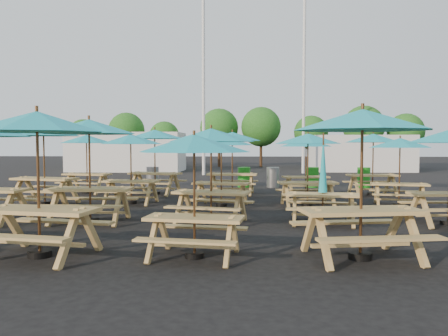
# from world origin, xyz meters

# --- Properties ---
(ground) EXTENTS (120.00, 120.00, 0.00)m
(ground) POSITION_xyz_m (0.00, 0.00, 0.00)
(ground) COLOR black
(ground) RESTS_ON ground
(picnic_unit_2) EXTENTS (2.72, 2.72, 2.56)m
(picnic_unit_2) POSITION_xyz_m (-5.60, -0.08, 2.21)
(picnic_unit_2) COLOR tan
(picnic_unit_2) RESTS_ON ground
(picnic_unit_3) EXTENTS (2.43, 2.43, 2.31)m
(picnic_unit_3) POSITION_xyz_m (-5.50, 3.28, 2.00)
(picnic_unit_3) COLOR tan
(picnic_unit_3) RESTS_ON ground
(picnic_unit_4) EXTENTS (2.55, 2.55, 2.47)m
(picnic_unit_4) POSITION_xyz_m (-2.67, -6.39, 2.14)
(picnic_unit_4) COLOR tan
(picnic_unit_4) RESTS_ON ground
(picnic_unit_5) EXTENTS (2.32, 2.32, 2.54)m
(picnic_unit_5) POSITION_xyz_m (-3.02, -3.09, 2.19)
(picnic_unit_5) COLOR tan
(picnic_unit_5) RESTS_ON ground
(picnic_unit_6) EXTENTS (2.21, 2.21, 2.26)m
(picnic_unit_6) POSITION_xyz_m (-2.93, 0.31, 1.95)
(picnic_unit_6) COLOR tan
(picnic_unit_6) RESTS_ON ground
(picnic_unit_7) EXTENTS (2.73, 2.73, 2.50)m
(picnic_unit_7) POSITION_xyz_m (-2.74, 3.03, 2.17)
(picnic_unit_7) COLOR tan
(picnic_unit_7) RESTS_ON ground
(picnic_unit_8) EXTENTS (2.10, 2.10, 2.08)m
(picnic_unit_8) POSITION_xyz_m (-0.05, -6.30, 1.80)
(picnic_unit_8) COLOR tan
(picnic_unit_8) RESTS_ON ground
(picnic_unit_9) EXTENTS (2.48, 2.48, 2.31)m
(picnic_unit_9) POSITION_xyz_m (-0.05, -3.02, 2.00)
(picnic_unit_9) COLOR tan
(picnic_unit_9) RESTS_ON ground
(picnic_unit_10) EXTENTS (2.33, 2.33, 2.21)m
(picnic_unit_10) POSITION_xyz_m (0.01, -0.10, 1.91)
(picnic_unit_10) COLOR tan
(picnic_unit_10) RESTS_ON ground
(picnic_unit_11) EXTENTS (2.34, 2.34, 2.41)m
(picnic_unit_11) POSITION_xyz_m (0.22, 3.15, 2.08)
(picnic_unit_11) COLOR tan
(picnic_unit_11) RESTS_ON ground
(picnic_unit_12) EXTENTS (2.61, 2.61, 2.50)m
(picnic_unit_12) POSITION_xyz_m (2.70, -6.22, 2.16)
(picnic_unit_12) COLOR tan
(picnic_unit_12) RESTS_ON ground
(picnic_unit_13) EXTENTS (1.87, 1.68, 2.18)m
(picnic_unit_13) POSITION_xyz_m (2.63, -2.96, 0.89)
(picnic_unit_13) COLOR tan
(picnic_unit_13) RESTS_ON ground
(picnic_unit_14) EXTENTS (2.22, 2.22, 2.26)m
(picnic_unit_14) POSITION_xyz_m (2.67, 0.05, 1.96)
(picnic_unit_14) COLOR tan
(picnic_unit_14) RESTS_ON ground
(picnic_unit_15) EXTENTS (2.25, 2.25, 2.16)m
(picnic_unit_15) POSITION_xyz_m (2.99, 3.01, 1.87)
(picnic_unit_15) COLOR tan
(picnic_unit_15) RESTS_ON ground
(picnic_unit_18) EXTENTS (2.25, 2.25, 2.13)m
(picnic_unit_18) POSITION_xyz_m (5.49, 0.19, 1.84)
(picnic_unit_18) COLOR tan
(picnic_unit_18) RESTS_ON ground
(picnic_unit_19) EXTENTS (2.27, 2.27, 2.34)m
(picnic_unit_19) POSITION_xyz_m (5.52, 3.21, 2.02)
(picnic_unit_19) COLOR tan
(picnic_unit_19) RESTS_ON ground
(waste_bin_0) EXTENTS (0.56, 0.56, 0.90)m
(waste_bin_0) POSITION_xyz_m (-3.56, 6.28, 0.45)
(waste_bin_0) COLOR gray
(waste_bin_0) RESTS_ON ground
(waste_bin_1) EXTENTS (0.56, 0.56, 0.90)m
(waste_bin_1) POSITION_xyz_m (0.64, 6.09, 0.45)
(waste_bin_1) COLOR #1A8418
(waste_bin_1) RESTS_ON ground
(waste_bin_2) EXTENTS (0.56, 0.56, 0.90)m
(waste_bin_2) POSITION_xyz_m (1.93, 6.07, 0.45)
(waste_bin_2) COLOR gray
(waste_bin_2) RESTS_ON ground
(waste_bin_3) EXTENTS (0.56, 0.56, 0.90)m
(waste_bin_3) POSITION_xyz_m (3.71, 6.25, 0.45)
(waste_bin_3) COLOR #1A8418
(waste_bin_3) RESTS_ON ground
(waste_bin_4) EXTENTS (0.56, 0.56, 0.90)m
(waste_bin_4) POSITION_xyz_m (5.96, 6.16, 0.45)
(waste_bin_4) COLOR #1A8418
(waste_bin_4) RESTS_ON ground
(mast_0) EXTENTS (0.20, 0.20, 12.00)m
(mast_0) POSITION_xyz_m (-2.00, 14.00, 6.00)
(mast_0) COLOR silver
(mast_0) RESTS_ON ground
(mast_1) EXTENTS (0.20, 0.20, 12.00)m
(mast_1) POSITION_xyz_m (4.50, 16.00, 6.00)
(mast_1) COLOR silver
(mast_1) RESTS_ON ground
(event_tent_0) EXTENTS (8.00, 4.00, 2.80)m
(event_tent_0) POSITION_xyz_m (-8.00, 18.00, 1.40)
(event_tent_0) COLOR silver
(event_tent_0) RESTS_ON ground
(event_tent_1) EXTENTS (7.00, 4.00, 2.60)m
(event_tent_1) POSITION_xyz_m (9.00, 19.00, 1.30)
(event_tent_1) COLOR silver
(event_tent_1) RESTS_ON ground
(tree_0) EXTENTS (2.80, 2.80, 4.24)m
(tree_0) POSITION_xyz_m (-14.07, 25.25, 2.83)
(tree_0) COLOR #382314
(tree_0) RESTS_ON ground
(tree_1) EXTENTS (3.11, 3.11, 4.72)m
(tree_1) POSITION_xyz_m (-9.74, 23.90, 3.15)
(tree_1) COLOR #382314
(tree_1) RESTS_ON ground
(tree_2) EXTENTS (2.59, 2.59, 3.93)m
(tree_2) POSITION_xyz_m (-6.39, 23.65, 2.62)
(tree_2) COLOR #382314
(tree_2) RESTS_ON ground
(tree_3) EXTENTS (3.36, 3.36, 5.09)m
(tree_3) POSITION_xyz_m (-1.75, 24.72, 3.41)
(tree_3) COLOR #382314
(tree_3) RESTS_ON ground
(tree_4) EXTENTS (3.41, 3.41, 5.17)m
(tree_4) POSITION_xyz_m (1.90, 24.26, 3.46)
(tree_4) COLOR #382314
(tree_4) RESTS_ON ground
(tree_5) EXTENTS (2.94, 2.94, 4.45)m
(tree_5) POSITION_xyz_m (6.22, 24.67, 2.97)
(tree_5) COLOR #382314
(tree_5) RESTS_ON ground
(tree_6) EXTENTS (3.38, 3.38, 5.13)m
(tree_6) POSITION_xyz_m (10.23, 22.90, 3.43)
(tree_6) COLOR #382314
(tree_6) RESTS_ON ground
(tree_7) EXTENTS (2.95, 2.95, 4.48)m
(tree_7) POSITION_xyz_m (13.63, 22.92, 2.99)
(tree_7) COLOR #382314
(tree_7) RESTS_ON ground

